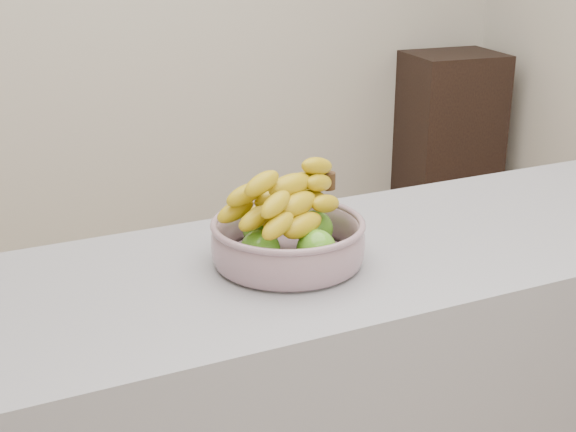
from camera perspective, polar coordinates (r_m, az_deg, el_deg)
name	(u,v)px	position (r m, az deg, el deg)	size (l,w,h in m)	color
counter	(413,412)	(1.98, 8.90, -13.60)	(2.00, 0.60, 0.90)	gray
cabinet	(449,134)	(4.48, 11.41, 5.75)	(0.49, 0.39, 0.87)	black
fruit_bowl	(288,236)	(1.59, -0.01, -1.40)	(0.31, 0.31, 0.18)	#A0AEC0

